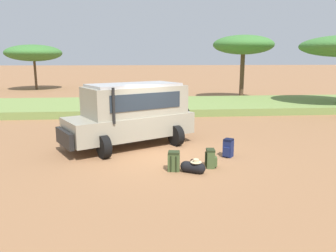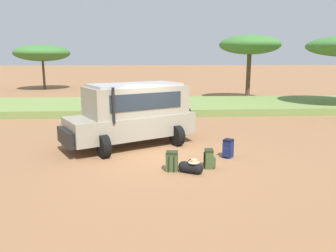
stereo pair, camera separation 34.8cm
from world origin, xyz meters
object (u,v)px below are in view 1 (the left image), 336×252
Objects in this scene: backpack_cluster_center at (174,161)px; duffel_bag_low_black_case at (193,167)px; backpack_near_rear_wheel at (211,159)px; backpack_beside_front_wheel at (228,148)px; acacia_tree_far_left at (34,53)px; safari_vehicle at (132,113)px; acacia_tree_left_mid at (243,45)px.

duffel_bag_low_black_case is at bearing -23.28° from backpack_cluster_center.
backpack_cluster_center is 1.03× the size of backpack_near_rear_wheel.
backpack_beside_front_wheel is 30.61m from acacia_tree_far_left.
duffel_bag_low_black_case is at bearing -135.12° from backpack_beside_front_wheel.
safari_vehicle is 8.66× the size of backpack_cluster_center.
duffel_bag_low_black_case is 0.11× the size of acacia_tree_far_left.
backpack_near_rear_wheel is at bearing -49.91° from safari_vehicle.
safari_vehicle is 3.95m from backpack_beside_front_wheel.
backpack_beside_front_wheel is 0.10× the size of acacia_tree_far_left.
acacia_tree_left_mid is at bearing 68.02° from duffel_bag_low_black_case.
acacia_tree_far_left is (-10.92, 24.96, 2.67)m from safari_vehicle.
acacia_tree_left_mid is (9.04, 14.48, 3.17)m from safari_vehicle.
backpack_near_rear_wheel is at bearing -128.95° from backpack_beside_front_wheel.
backpack_cluster_center is 30.86m from acacia_tree_far_left.
backpack_near_rear_wheel is (2.48, -2.94, -1.01)m from safari_vehicle.
safari_vehicle reaches higher than duffel_bag_low_black_case.
acacia_tree_left_mid is at bearing 69.36° from backpack_near_rear_wheel.
safari_vehicle reaches higher than backpack_beside_front_wheel.
backpack_beside_front_wheel is 1.09× the size of backpack_near_rear_wheel.
safari_vehicle is 3.53m from backpack_cluster_center.
backpack_cluster_center is (-2.05, -1.26, -0.01)m from backpack_beside_front_wheel.
backpack_beside_front_wheel is 0.12× the size of acacia_tree_left_mid.
duffel_bag_low_black_case is 19.73m from acacia_tree_left_mid.
safari_vehicle is at bearing -66.37° from acacia_tree_far_left.
backpack_cluster_center is at bearing -67.79° from safari_vehicle.
backpack_cluster_center is 0.84× the size of duffel_bag_low_black_case.
safari_vehicle is 1.01× the size of acacia_tree_left_mid.
backpack_beside_front_wheel is at bearing -29.47° from safari_vehicle.
acacia_tree_left_mid is at bearing -27.69° from acacia_tree_far_left.
backpack_beside_front_wheel reaches higher than backpack_cluster_center.
acacia_tree_far_left is 22.55m from acacia_tree_left_mid.
acacia_tree_left_mid reaches higher than backpack_beside_front_wheel.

